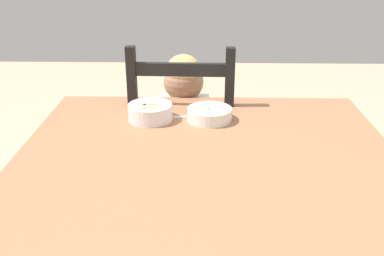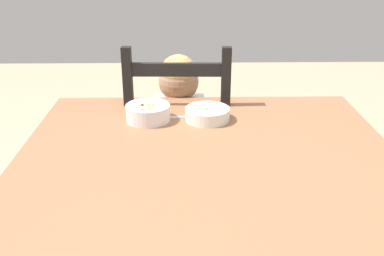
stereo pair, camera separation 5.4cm
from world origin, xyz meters
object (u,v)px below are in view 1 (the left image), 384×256
dining_chair (184,160)px  bowl_of_peas (210,114)px  child_figure (184,128)px  dining_table (206,184)px  spoon (171,117)px  bowl_of_carrots (150,111)px

dining_chair → bowl_of_peas: (0.11, -0.29, 0.34)m
dining_chair → bowl_of_peas: 0.46m
child_figure → bowl_of_peas: bearing=-69.9°
bowl_of_peas → child_figure: bearing=110.1°
dining_table → spoon: size_ratio=8.53×
dining_table → bowl_of_peas: (0.01, 0.27, 0.13)m
child_figure → dining_table: bearing=-80.4°
bowl_of_peas → spoon: 0.14m
dining_table → spoon: (-0.13, 0.29, 0.11)m
dining_chair → spoon: dining_chair is taller
child_figure → bowl_of_peas: 0.36m
dining_table → bowl_of_carrots: (-0.20, 0.27, 0.14)m
dining_table → child_figure: (-0.10, 0.57, -0.05)m
dining_table → bowl_of_carrots: bowl_of_carrots is taller
dining_chair → bowl_of_peas: size_ratio=6.27×
child_figure → dining_chair: bearing=146.0°
dining_table → bowl_of_carrots: size_ratio=7.36×
bowl_of_peas → spoon: bearing=172.1°
bowl_of_carrots → spoon: bowl_of_carrots is taller
dining_table → bowl_of_peas: size_ratio=7.29×
dining_table → spoon: spoon is taller
dining_chair → bowl_of_carrots: (-0.11, -0.29, 0.35)m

